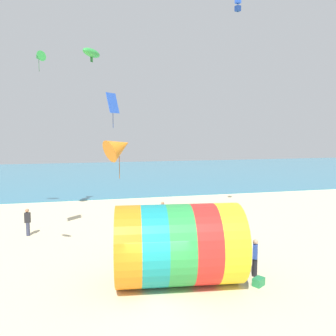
# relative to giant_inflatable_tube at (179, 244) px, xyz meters

# --- Properties ---
(ground_plane) EXTENTS (120.00, 120.00, 0.00)m
(ground_plane) POSITION_rel_giant_inflatable_tube_xyz_m (-1.27, -1.15, -1.79)
(ground_plane) COLOR beige
(sea) EXTENTS (120.00, 40.00, 0.10)m
(sea) POSITION_rel_giant_inflatable_tube_xyz_m (-1.27, 39.25, -1.74)
(sea) COLOR teal
(sea) RESTS_ON ground
(giant_inflatable_tube) EXTENTS (5.90, 4.16, 3.57)m
(giant_inflatable_tube) POSITION_rel_giant_inflatable_tube_xyz_m (0.00, 0.00, 0.00)
(giant_inflatable_tube) COLOR orange
(giant_inflatable_tube) RESTS_ON ground
(kite_handler) EXTENTS (0.37, 0.42, 1.78)m
(kite_handler) POSITION_rel_giant_inflatable_tube_xyz_m (3.68, -0.15, -0.87)
(kite_handler) COLOR black
(kite_handler) RESTS_ON ground
(kite_green_parafoil) EXTENTS (1.28, 1.48, 0.76)m
(kite_green_parafoil) POSITION_rel_giant_inflatable_tube_xyz_m (-3.58, 4.59, 9.13)
(kite_green_parafoil) COLOR green
(kite_orange_delta) EXTENTS (1.91, 1.75, 2.41)m
(kite_orange_delta) POSITION_rel_giant_inflatable_tube_xyz_m (-2.32, 3.19, 4.22)
(kite_orange_delta) COLOR orange
(kite_green_delta) EXTENTS (1.13, 1.14, 1.47)m
(kite_green_delta) POSITION_rel_giant_inflatable_tube_xyz_m (-7.42, 13.01, 10.54)
(kite_green_delta) COLOR green
(kite_blue_box) EXTENTS (0.42, 0.42, 0.92)m
(kite_blue_box) POSITION_rel_giant_inflatable_tube_xyz_m (6.29, 8.15, 13.66)
(kite_blue_box) COLOR blue
(kite_blue_diamond) EXTENTS (0.74, 0.76, 1.86)m
(kite_blue_diamond) POSITION_rel_giant_inflatable_tube_xyz_m (-2.54, 4.24, 6.49)
(kite_blue_diamond) COLOR blue
(bystander_near_water) EXTENTS (0.40, 0.29, 1.77)m
(bystander_near_water) POSITION_rel_giant_inflatable_tube_xyz_m (1.17, 8.97, -0.88)
(bystander_near_water) COLOR black
(bystander_near_water) RESTS_ON ground
(bystander_mid_beach) EXTENTS (0.40, 0.42, 1.65)m
(bystander_mid_beach) POSITION_rel_giant_inflatable_tube_xyz_m (1.55, 8.74, -0.94)
(bystander_mid_beach) COLOR #383D56
(bystander_mid_beach) RESTS_ON ground
(bystander_far_left) EXTENTS (0.37, 0.24, 1.80)m
(bystander_far_left) POSITION_rel_giant_inflatable_tube_xyz_m (-7.91, 8.69, -0.86)
(bystander_far_left) COLOR #383D56
(bystander_far_left) RESTS_ON ground
(cooler_box) EXTENTS (0.63, 0.58, 0.36)m
(cooler_box) POSITION_rel_giant_inflatable_tube_xyz_m (3.38, -1.09, -1.61)
(cooler_box) COLOR #268C4C
(cooler_box) RESTS_ON ground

